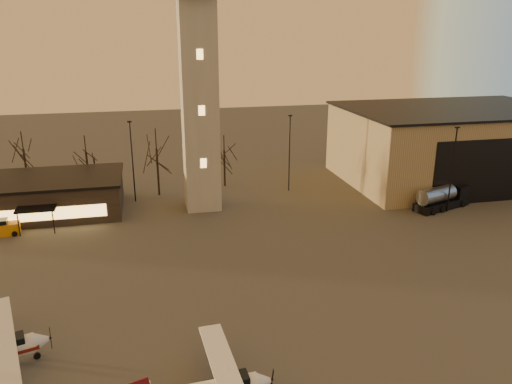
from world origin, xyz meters
TOP-DOWN VIEW (x-y plane):
  - ground at (0.00, 0.00)m, footprint 220.00×220.00m
  - control_tower at (0.00, 30.00)m, footprint 6.80×6.80m
  - hangar at (36.00, 33.98)m, footprint 30.60×20.60m
  - terminal at (-21.99, 31.98)m, footprint 25.40×12.20m
  - light_poles at (0.50, 31.00)m, footprint 58.50×12.25m
  - tree_row at (-13.70, 39.16)m, footprint 37.20×9.20m
  - fuel_truck at (27.92, 23.19)m, footprint 7.89×4.50m
  - service_cart at (-21.27, 25.96)m, footprint 2.84×1.94m

SIDE VIEW (x-z plane):
  - ground at x=0.00m, z-range 0.00..0.00m
  - service_cart at x=-21.27m, z-range -0.20..1.52m
  - fuel_truck at x=27.92m, z-range -0.30..2.52m
  - terminal at x=-21.99m, z-range 0.01..4.31m
  - hangar at x=36.00m, z-range 0.00..10.30m
  - light_poles at x=0.50m, z-range 0.34..10.48m
  - tree_row at x=-13.70m, z-range 1.54..10.34m
  - control_tower at x=0.00m, z-range 0.03..32.63m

